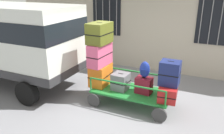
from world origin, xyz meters
The scene contains 13 objects.
ground_plane centered at (0.00, 0.00, 0.00)m, with size 40.00×40.00×0.00m, color gray.
building_wall centered at (0.00, 2.93, 2.50)m, with size 12.00×0.38×5.00m.
van centered at (-3.70, -0.40, 1.61)m, with size 4.60×2.09×2.61m.
luggage_cart centered at (0.39, -0.16, 0.35)m, with size 2.19×1.13×0.43m.
cart_railing centered at (0.39, -0.16, 0.76)m, with size 2.08×1.00×0.41m.
suitcase_left_bottom centered at (-0.59, -0.12, 0.72)m, with size 0.46×0.73×0.60m.
suitcase_left_middle centered at (-0.59, -0.15, 1.34)m, with size 0.43×0.84×0.63m.
suitcase_left_top centered at (-0.59, -0.15, 1.94)m, with size 0.53×0.75×0.57m.
suitcase_midleft_bottom centered at (0.06, -0.20, 0.66)m, with size 0.46×0.47×0.47m.
suitcase_center_bottom centered at (0.71, -0.15, 0.65)m, with size 0.46×0.35×0.44m.
suitcase_midright_bottom centered at (1.37, -0.15, 0.61)m, with size 0.53×0.90×0.38m.
suitcase_midright_middle centered at (1.37, -0.17, 1.11)m, with size 0.49×0.44×0.62m.
backpack centered at (0.72, -0.15, 1.09)m, with size 0.27×0.22×0.44m.
Camera 1 is at (2.28, -5.55, 3.17)m, focal length 36.67 mm.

